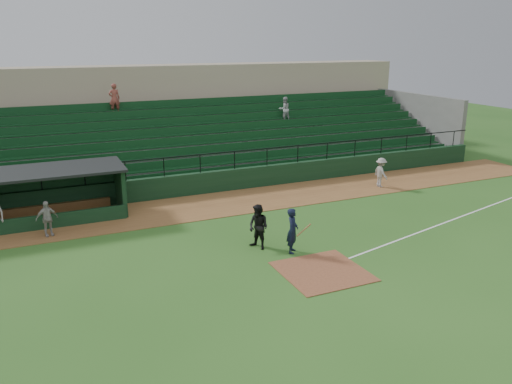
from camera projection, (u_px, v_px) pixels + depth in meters
name	position (u px, v px, depth m)	size (l,w,h in m)	color
ground	(309.00, 261.00, 19.46)	(90.00, 90.00, 0.00)	#2B5A1D
warning_track	(233.00, 202.00, 26.46)	(40.00, 4.00, 0.03)	brown
home_plate_dirt	(323.00, 271.00, 18.58)	(3.00, 3.00, 0.03)	brown
foul_line	(446.00, 222.00, 23.62)	(18.00, 0.09, 0.01)	white
stadium_structure	(185.00, 133.00, 33.20)	(38.00, 13.08, 6.40)	black
dugout	(25.00, 192.00, 23.65)	(8.90, 3.20, 2.42)	black
batter_at_plate	(293.00, 231.00, 20.04)	(1.17, 0.80, 1.83)	black
umpire	(258.00, 227.00, 20.41)	(0.90, 0.70, 1.84)	black
runner	(381.00, 172.00, 29.00)	(1.09, 0.62, 1.68)	#A09B96
dugout_player_a	(47.00, 219.00, 21.70)	(0.91, 0.38, 1.56)	#A6A19B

